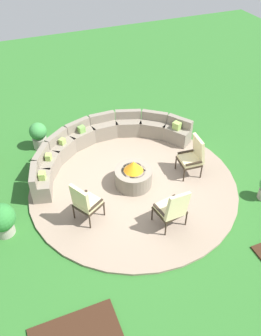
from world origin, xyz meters
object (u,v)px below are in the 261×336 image
(lounge_chair_front_left, at_px, (85,202))
(lounge_chair_back_left, at_px, (193,156))
(potted_plant_3, at_px, (39,135))
(curved_stone_bench, at_px, (102,142))
(potted_plant_0, at_px, (1,219))
(fire_pit, at_px, (133,175))
(lounge_chair_front_right, at_px, (173,208))

(lounge_chair_front_left, height_order, lounge_chair_back_left, lounge_chair_front_left)
(lounge_chair_back_left, relative_size, potted_plant_3, 1.37)
(curved_stone_bench, xyz_separation_m, potted_plant_0, (-3.01, -2.06, 0.08))
(fire_pit, xyz_separation_m, lounge_chair_front_left, (-1.47, -0.71, 0.28))
(fire_pit, height_order, potted_plant_3, potted_plant_3)
(lounge_chair_front_left, xyz_separation_m, potted_plant_0, (-1.84, 0.34, -0.18))
(fire_pit, height_order, lounge_chair_back_left, lounge_chair_back_left)
(curved_stone_bench, bearing_deg, lounge_chair_front_right, -80.01)
(fire_pit, distance_m, potted_plant_3, 3.25)
(potted_plant_0, bearing_deg, potted_plant_3, 65.23)
(lounge_chair_front_left, xyz_separation_m, lounge_chair_back_left, (3.10, 0.55, 0.00))
(lounge_chair_front_left, relative_size, potted_plant_0, 1.35)
(curved_stone_bench, height_order, lounge_chair_front_left, lounge_chair_front_left)
(lounge_chair_front_left, bearing_deg, potted_plant_0, -131.61)
(lounge_chair_front_left, height_order, potted_plant_3, lounge_chair_front_left)
(lounge_chair_front_left, bearing_deg, curved_stone_bench, 122.94)
(lounge_chair_back_left, distance_m, potted_plant_3, 4.52)
(lounge_chair_front_right, height_order, potted_plant_3, lounge_chair_front_right)
(fire_pit, xyz_separation_m, lounge_chair_back_left, (1.63, -0.16, 0.28))
(lounge_chair_front_left, height_order, potted_plant_0, lounge_chair_front_left)
(potted_plant_0, bearing_deg, curved_stone_bench, 34.35)
(curved_stone_bench, relative_size, lounge_chair_front_left, 4.34)
(lounge_chair_front_right, bearing_deg, potted_plant_0, 151.24)
(curved_stone_bench, xyz_separation_m, lounge_chair_front_right, (0.58, -3.30, 0.25))
(curved_stone_bench, xyz_separation_m, lounge_chair_front_left, (-1.17, -2.40, 0.26))
(lounge_chair_front_left, bearing_deg, lounge_chair_front_right, 31.78)
(lounge_chair_front_right, xyz_separation_m, potted_plant_0, (-3.59, 1.25, -0.16))
(fire_pit, relative_size, curved_stone_bench, 0.20)
(curved_stone_bench, distance_m, lounge_chair_front_left, 2.69)
(lounge_chair_front_right, bearing_deg, curved_stone_bench, 90.37)
(lounge_chair_front_left, distance_m, potted_plant_0, 1.88)
(fire_pit, bearing_deg, lounge_chair_front_right, -80.09)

